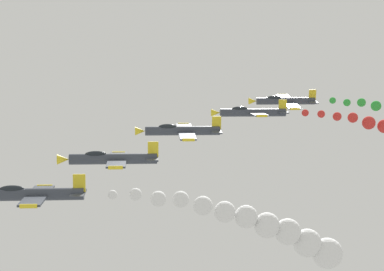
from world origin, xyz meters
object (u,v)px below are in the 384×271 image
(airplane_right_inner, at_px, (181,131))
(airplane_right_outer, at_px, (285,101))
(airplane_left_outer, at_px, (252,112))
(airplane_lead, at_px, (31,194))
(airplane_left_inner, at_px, (112,159))

(airplane_right_inner, relative_size, airplane_right_outer, 1.00)
(airplane_left_outer, bearing_deg, airplane_lead, 141.06)
(airplane_left_outer, distance_m, airplane_right_outer, 12.89)
(airplane_lead, distance_m, airplane_right_inner, 25.59)
(airplane_right_inner, distance_m, airplane_right_outer, 27.06)
(airplane_left_outer, xyz_separation_m, airplane_right_outer, (10.84, -6.89, 1.12))
(airplane_left_outer, bearing_deg, airplane_right_outer, -32.44)
(airplane_right_inner, height_order, airplane_right_outer, airplane_right_outer)
(airplane_lead, xyz_separation_m, airplane_left_inner, (9.46, -6.72, 1.89))
(airplane_left_outer, relative_size, airplane_right_outer, 1.00)
(airplane_left_outer, bearing_deg, airplane_left_inner, 139.57)
(airplane_left_outer, bearing_deg, airplane_right_inner, 134.26)
(airplane_lead, height_order, airplane_left_inner, airplane_left_inner)
(airplane_left_inner, distance_m, airplane_right_outer, 40.86)
(airplane_left_outer, height_order, airplane_right_outer, airplane_right_outer)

